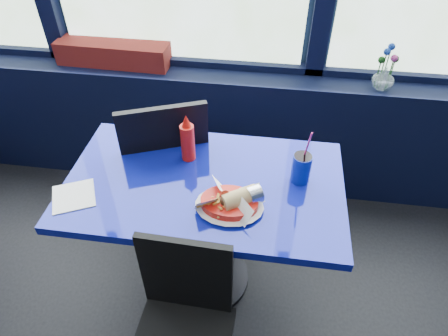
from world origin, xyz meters
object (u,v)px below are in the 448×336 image
flower_vase (384,76)px  food_basket (231,202)px  chair_near_back (183,163)px  ketchup_bottle (188,140)px  soda_cup (301,167)px  near_table (205,209)px  planter_box (113,53)px  chair_near_front (183,320)px

flower_vase → food_basket: bearing=-126.5°
chair_near_back → food_basket: chair_near_back is taller
ketchup_bottle → soda_cup: bearing=-8.3°
near_table → chair_near_back: size_ratio=1.24×
near_table → planter_box: bearing=128.5°
chair_near_front → planter_box: planter_box is taller
chair_near_front → chair_near_back: 0.84m
near_table → chair_near_front: chair_near_front is taller
near_table → food_basket: size_ratio=4.45×
near_table → chair_near_back: chair_near_back is taller
planter_box → food_basket: bearing=-49.0°
chair_near_back → planter_box: chair_near_back is taller
chair_near_front → flower_vase: (0.85, 1.32, 0.40)m
food_basket → planter_box: bearing=120.9°
planter_box → food_basket: size_ratio=2.51×
flower_vase → chair_near_front: bearing=-122.6°
planter_box → ketchup_bottle: ketchup_bottle is taller
chair_near_front → ketchup_bottle: bearing=100.3°
near_table → chair_near_back: bearing=119.2°
chair_near_back → near_table: bearing=97.2°
near_table → planter_box: 1.18m
chair_near_front → soda_cup: 0.78m
chair_near_front → planter_box: size_ratio=1.23×
ketchup_bottle → soda_cup: (0.51, -0.07, -0.03)m
chair_near_back → chair_near_front: bearing=80.4°
near_table → food_basket: food_basket is taller
near_table → soda_cup: size_ratio=4.29×
flower_vase → food_basket: (-0.71, -0.96, -0.09)m
chair_near_front → chair_near_back: (-0.18, 0.82, 0.08)m
chair_near_front → chair_near_back: size_ratio=0.86×
food_basket → ketchup_bottle: ketchup_bottle is taller
chair_near_front → food_basket: (0.13, 0.36, 0.30)m
chair_near_front → flower_vase: size_ratio=3.29×
chair_near_front → ketchup_bottle: 0.75m
flower_vase → food_basket: flower_vase is taller
planter_box → ketchup_bottle: 0.97m
chair_near_back → ketchup_bottle: (0.08, -0.18, 0.30)m
planter_box → flower_vase: (1.56, -0.07, 0.01)m
near_table → planter_box: (-0.71, 0.89, 0.30)m
chair_near_front → soda_cup: soda_cup is taller
planter_box → ketchup_bottle: bearing=-49.0°
flower_vase → ketchup_bottle: bearing=-144.2°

